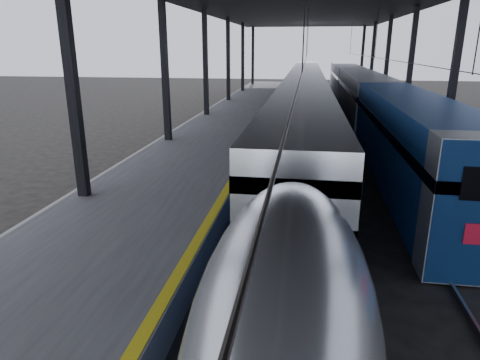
# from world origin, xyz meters

# --- Properties ---
(ground) EXTENTS (160.00, 160.00, 0.00)m
(ground) POSITION_xyz_m (0.00, 0.00, 0.00)
(ground) COLOR black
(ground) RESTS_ON ground
(platform) EXTENTS (6.00, 80.00, 1.00)m
(platform) POSITION_xyz_m (-3.50, 20.00, 0.50)
(platform) COLOR #4C4C4F
(platform) RESTS_ON ground
(yellow_strip) EXTENTS (0.30, 80.00, 0.01)m
(yellow_strip) POSITION_xyz_m (-0.70, 20.00, 1.00)
(yellow_strip) COLOR yellow
(yellow_strip) RESTS_ON platform
(rails) EXTENTS (6.52, 80.00, 0.16)m
(rails) POSITION_xyz_m (4.50, 20.00, 0.08)
(rails) COLOR slate
(rails) RESTS_ON ground
(tgv_train) EXTENTS (2.91, 65.20, 4.17)m
(tgv_train) POSITION_xyz_m (2.00, 24.36, 1.95)
(tgv_train) COLOR silver
(tgv_train) RESTS_ON ground
(second_train) EXTENTS (2.97, 56.05, 4.09)m
(second_train) POSITION_xyz_m (7.00, 29.35, 2.07)
(second_train) COLOR navy
(second_train) RESTS_ON ground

